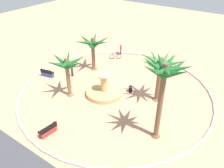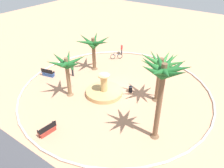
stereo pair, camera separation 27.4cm
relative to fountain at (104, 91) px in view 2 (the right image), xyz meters
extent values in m
plane|color=tan|center=(-0.65, -1.16, -0.33)|extent=(80.00, 80.00, 0.00)
torus|color=silver|center=(-0.65, -1.16, -0.23)|extent=(20.51, 20.51, 0.20)
cylinder|color=tan|center=(0.00, 0.00, -0.10)|extent=(3.88, 3.88, 0.45)
cylinder|color=#19567F|center=(0.00, 0.00, -0.14)|extent=(3.41, 3.41, 0.34)
cylinder|color=tan|center=(0.00, 0.00, 1.01)|extent=(0.70, 0.70, 1.77)
cylinder|color=#E0B370|center=(0.00, 0.00, 1.95)|extent=(1.24, 1.24, 0.12)
cylinder|color=brown|center=(-7.19, 2.56, 3.07)|extent=(0.41, 0.41, 6.80)
cone|color=brown|center=(-7.19, 2.56, -0.08)|extent=(0.77, 0.77, 0.50)
cone|color=#1E6028|center=(-6.34, 2.57, 6.07)|extent=(1.97, 0.60, 1.32)
cone|color=#1E6028|center=(-6.64, 3.15, 5.98)|extent=(1.71, 1.78, 1.46)
cone|color=#1E6028|center=(-7.16, 3.45, 6.15)|extent=(0.62, 1.99, 1.17)
cone|color=#1E6028|center=(-7.67, 3.32, 6.18)|extent=(1.52, 1.97, 1.12)
cone|color=#1E6028|center=(-8.01, 2.72, 6.01)|extent=(2.00, 0.93, 1.41)
cone|color=#1E6028|center=(-8.03, 2.25, 6.16)|extent=(2.05, 1.21, 1.16)
cone|color=#1E6028|center=(-7.68, 1.90, 6.00)|extent=(1.59, 1.88, 1.44)
cone|color=#1E6028|center=(-7.14, 1.65, 6.20)|extent=(0.67, 2.01, 1.08)
cone|color=#1E6028|center=(-6.58, 1.91, 6.15)|extent=(1.76, 1.82, 1.16)
cylinder|color=brown|center=(2.86, 2.23, 1.83)|extent=(0.39, 0.39, 4.32)
cone|color=brown|center=(2.86, 2.23, -0.08)|extent=(0.75, 0.75, 0.50)
cone|color=#1E6028|center=(3.81, 2.20, 3.59)|extent=(2.14, 0.63, 1.31)
cone|color=#1E6028|center=(3.34, 3.03, 3.55)|extent=(1.57, 2.09, 1.38)
cone|color=#1E6028|center=(2.34, 3.07, 3.68)|extent=(1.59, 2.12, 1.15)
cone|color=#1E6028|center=(1.93, 2.22, 3.52)|extent=(2.10, 0.57, 1.43)
cone|color=#1E6028|center=(2.26, 1.48, 3.61)|extent=(1.76, 2.02, 1.28)
cone|color=#1E6028|center=(3.38, 1.45, 3.55)|extent=(1.64, 2.07, 1.38)
cylinder|color=brown|center=(4.43, -3.81, 1.75)|extent=(0.43, 0.43, 4.15)
cone|color=brown|center=(4.43, -3.81, -0.08)|extent=(0.82, 0.82, 0.50)
cone|color=#1E6028|center=(5.50, -3.85, 3.37)|extent=(2.37, 0.65, 1.42)
cone|color=#1E6028|center=(4.95, -2.83, 3.49)|extent=(1.61, 2.37, 1.19)
cone|color=#1E6028|center=(4.03, -2.89, 3.25)|extent=(1.42, 2.33, 1.63)
cone|color=#1E6028|center=(3.32, -3.77, 3.50)|extent=(2.40, 0.66, 1.18)
cone|color=#1E6028|center=(3.79, -4.64, 3.32)|extent=(1.87, 2.19, 1.51)
cone|color=#1E6028|center=(4.91, -4.78, 3.41)|extent=(1.55, 2.37, 1.35)
cylinder|color=brown|center=(-5.05, -2.25, 2.03)|extent=(0.48, 0.48, 4.71)
cone|color=brown|center=(-5.05, -2.25, -0.08)|extent=(0.92, 0.92, 0.50)
cone|color=#337F38|center=(-3.98, -2.18, 4.04)|extent=(2.35, 0.71, 1.22)
cone|color=#337F38|center=(-4.35, -1.55, 3.85)|extent=(1.99, 1.99, 1.56)
cone|color=#337F38|center=(-4.82, -1.25, 3.91)|extent=(1.06, 2.35, 1.46)
cone|color=#337F38|center=(-5.60, -1.31, 4.06)|extent=(1.66, 2.29, 1.18)
cone|color=#337F38|center=(-6.01, -1.74, 4.08)|extent=(2.32, 1.59, 1.13)
cone|color=#337F38|center=(-6.05, -2.58, 3.97)|extent=(2.37, 1.26, 1.34)
cone|color=#337F38|center=(-5.49, -3.16, 3.87)|extent=(1.49, 2.29, 1.52)
cone|color=#337F38|center=(-5.01, -3.29, 3.93)|extent=(0.65, 2.32, 1.41)
cone|color=#337F38|center=(-4.20, -2.80, 3.88)|extent=(2.22, 1.70, 1.51)
cube|color=#335BA8|center=(7.86, 0.83, 0.12)|extent=(1.67, 0.85, 0.12)
cube|color=black|center=(7.81, 1.03, 0.42)|extent=(1.58, 0.44, 0.50)
cube|color=#2B4E8F|center=(7.86, 0.83, -0.13)|extent=(1.54, 0.78, 0.39)
cube|color=black|center=(8.59, 1.00, 0.26)|extent=(0.18, 0.46, 0.24)
cube|color=black|center=(7.13, 0.66, 0.26)|extent=(0.18, 0.46, 0.24)
cube|color=#B73D33|center=(0.40, 7.45, 0.12)|extent=(0.69, 1.65, 0.12)
cube|color=black|center=(0.19, 7.47, 0.42)|extent=(0.27, 1.60, 0.50)
cube|color=#9C342B|center=(0.40, 7.45, -0.13)|extent=(0.63, 1.52, 0.39)
cube|color=black|center=(0.49, 8.19, 0.26)|extent=(0.46, 0.13, 0.24)
cube|color=black|center=(0.31, 6.70, 0.26)|extent=(0.46, 0.13, 0.24)
cylinder|color=black|center=(-2.11, -1.92, 0.02)|extent=(0.40, 0.40, 0.70)
torus|color=#4C4C51|center=(-2.11, -1.92, 0.37)|extent=(0.46, 0.46, 0.06)
torus|color=black|center=(3.47, -8.26, 0.03)|extent=(0.56, 0.55, 0.72)
torus|color=black|center=(4.18, -7.56, 0.03)|extent=(0.56, 0.55, 0.72)
cylinder|color=#1E66B2|center=(3.83, -7.91, 0.27)|extent=(0.71, 0.70, 0.05)
cylinder|color=#1E66B2|center=(4.08, -7.67, 0.42)|extent=(0.04, 0.04, 0.30)
cube|color=black|center=(4.08, -7.67, 0.59)|extent=(0.21, 0.21, 0.06)
cylinder|color=#1E66B2|center=(3.51, -8.23, 0.40)|extent=(0.33, 0.33, 0.03)
cylinder|color=#33333D|center=(4.05, -9.64, 0.09)|extent=(0.14, 0.14, 0.83)
cylinder|color=#33333D|center=(3.98, -9.47, 0.09)|extent=(0.14, 0.14, 0.83)
cube|color=red|center=(4.02, -9.55, 0.79)|extent=(0.32, 0.39, 0.56)
sphere|color=beige|center=(4.02, -9.55, 1.19)|extent=(0.22, 0.22, 0.22)
cylinder|color=red|center=(4.10, -9.76, 0.79)|extent=(0.09, 0.09, 0.53)
cylinder|color=red|center=(3.93, -9.35, 0.79)|extent=(0.09, 0.09, 0.53)
cylinder|color=#33333D|center=(5.54, -0.92, 0.12)|extent=(0.14, 0.14, 0.89)
cylinder|color=#33333D|center=(5.36, -0.89, 0.12)|extent=(0.14, 0.14, 0.89)
cube|color=#338C4C|center=(5.45, -0.91, 0.84)|extent=(0.37, 0.25, 0.56)
sphere|color=tan|center=(5.45, -0.91, 1.24)|extent=(0.22, 0.22, 0.22)
cylinder|color=#338C4C|center=(5.67, -0.95, 0.84)|extent=(0.09, 0.09, 0.53)
cylinder|color=#338C4C|center=(5.23, -0.87, 0.84)|extent=(0.09, 0.09, 0.53)
camera|label=1|loc=(-11.80, 15.70, 13.25)|focal=35.66mm
camera|label=2|loc=(-12.02, 15.54, 13.25)|focal=35.66mm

